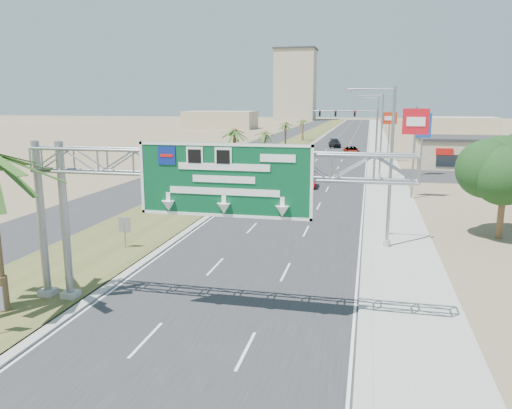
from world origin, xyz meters
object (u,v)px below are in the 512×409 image
object	(u,v)px
sign_gantry	(191,176)
car_left_lane	(259,183)
signal_mast	(364,129)
car_right_lane	(352,151)
pole_sign_blue	(423,128)
store_building	(484,153)
pole_sign_red_far	(389,122)
car_mid_lane	(309,181)
car_far	(335,143)
pole_sign_red_near	(415,127)

from	to	relation	value
sign_gantry	car_left_lane	size ratio (longest dim) A/B	3.40
sign_gantry	car_left_lane	world-z (taller)	sign_gantry
signal_mast	car_right_lane	world-z (taller)	signal_mast
car_right_lane	signal_mast	bearing A→B (deg)	-81.19
car_left_lane	pole_sign_blue	world-z (taller)	pole_sign_blue
signal_mast	store_building	distance (m)	18.08
pole_sign_blue	pole_sign_red_far	size ratio (longest dim) A/B	1.03
sign_gantry	pole_sign_blue	distance (m)	47.81
car_mid_lane	pole_sign_blue	distance (m)	18.00
car_mid_lane	car_far	bearing A→B (deg)	84.05
car_right_lane	pole_sign_blue	bearing A→B (deg)	-75.47
store_building	car_right_lane	xyz separation A→B (m)	(-18.77, 12.54, -1.24)
car_mid_lane	signal_mast	bearing A→B (deg)	72.67
car_far	pole_sign_red_near	xyz separation A→B (m)	(11.05, -54.16, 6.00)
signal_mast	pole_sign_red_near	xyz separation A→B (m)	(5.11, -32.37, 1.97)
store_building	car_mid_lane	bearing A→B (deg)	-135.03
car_far	pole_sign_red_far	size ratio (longest dim) A/B	0.73
pole_sign_red_near	car_far	bearing A→B (deg)	101.53
signal_mast	pole_sign_red_far	xyz separation A→B (m)	(3.86, -1.51, 1.25)
store_building	car_left_lane	bearing A→B (deg)	-136.74
car_far	pole_sign_blue	bearing A→B (deg)	-78.37
pole_sign_red_far	car_mid_lane	bearing A→B (deg)	-108.88
pole_sign_red_far	car_left_lane	bearing A→B (deg)	-115.12
signal_mast	car_mid_lane	size ratio (longest dim) A/B	2.59
store_building	car_far	world-z (taller)	store_building
car_left_lane	pole_sign_red_far	xyz separation A→B (m)	(13.98, 29.82, 5.26)
sign_gantry	car_mid_lane	distance (m)	34.51
car_far	sign_gantry	bearing A→B (deg)	-97.86
store_building	pole_sign_blue	world-z (taller)	pole_sign_blue
car_right_lane	pole_sign_red_far	world-z (taller)	pole_sign_red_far
signal_mast	store_building	xyz separation A→B (m)	(16.83, -5.97, -2.85)
car_right_lane	pole_sign_red_near	size ratio (longest dim) A/B	0.62
signal_mast	car_far	xyz separation A→B (m)	(-5.94, 21.78, -4.03)
car_mid_lane	pole_sign_blue	bearing A→B (deg)	36.35
pole_sign_red_near	store_building	bearing A→B (deg)	66.06
signal_mast	pole_sign_blue	bearing A→B (deg)	-65.58
car_far	pole_sign_red_far	xyz separation A→B (m)	(9.80, -23.29, 5.28)
car_mid_lane	pole_sign_red_far	xyz separation A→B (m)	(9.05, 26.46, 5.45)
sign_gantry	pole_sign_red_near	bearing A→B (deg)	69.08
signal_mast	pole_sign_red_far	size ratio (longest dim) A/B	1.32
car_left_lane	car_mid_lane	bearing A→B (deg)	38.75
pole_sign_blue	store_building	bearing A→B (deg)	47.21
car_mid_lane	car_right_lane	distance (m)	34.70
car_right_lane	car_left_lane	bearing A→B (deg)	-109.86
car_right_lane	pole_sign_blue	size ratio (longest dim) A/B	0.68
signal_mast	car_mid_lane	world-z (taller)	signal_mast
car_right_lane	car_mid_lane	bearing A→B (deg)	-103.05
sign_gantry	pole_sign_red_near	xyz separation A→B (m)	(11.34, 29.67, 0.77)
store_building	car_mid_lane	distance (m)	31.16
pole_sign_red_near	pole_sign_blue	xyz separation A→B (m)	(2.25, 16.17, -0.88)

